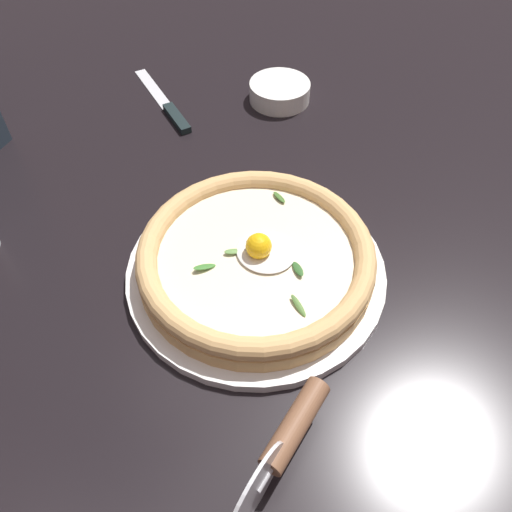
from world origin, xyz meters
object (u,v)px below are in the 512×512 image
at_px(side_bowl, 280,92).
at_px(table_knife, 169,108).
at_px(pizza, 256,257).
at_px(pizza_cutter, 283,446).

relative_size(side_bowl, table_knife, 0.52).
distance_m(pizza, pizza_cutter, 0.21).
bearing_deg(table_knife, pizza_cutter, 136.86).
xyz_separation_m(pizza, side_bowl, (0.15, -0.33, -0.02)).
bearing_deg(pizza, pizza_cutter, 126.35).
distance_m(pizza_cutter, table_knife, 0.57).
xyz_separation_m(side_bowl, pizza_cutter, (-0.28, 0.50, 0.03)).
height_order(side_bowl, pizza_cutter, pizza_cutter).
bearing_deg(pizza, side_bowl, -65.49).
relative_size(side_bowl, pizza_cutter, 0.65).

